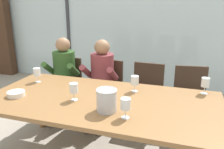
# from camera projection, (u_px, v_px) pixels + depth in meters

# --- Properties ---
(ground) EXTENTS (14.00, 14.00, 0.00)m
(ground) POSITION_uv_depth(u_px,v_px,m) (125.00, 120.00, 3.41)
(ground) COLOR #9E9384
(window_glass_panel) EXTENTS (7.53, 0.03, 2.60)m
(window_glass_panel) POSITION_uv_depth(u_px,v_px,m) (146.00, 23.00, 4.46)
(window_glass_panel) COLOR silver
(window_glass_panel) RESTS_ON ground
(window_mullion_left) EXTENTS (0.06, 0.06, 2.60)m
(window_mullion_left) POSITION_uv_depth(u_px,v_px,m) (68.00, 21.00, 4.93)
(window_mullion_left) COLOR #38383D
(window_mullion_left) RESTS_ON ground
(hillside_vineyard) EXTENTS (13.53, 2.40, 1.91)m
(hillside_vineyard) POSITION_uv_depth(u_px,v_px,m) (164.00, 24.00, 8.02)
(hillside_vineyard) COLOR #477A38
(hillside_vineyard) RESTS_ON ground
(dining_table) EXTENTS (2.33, 1.12, 0.75)m
(dining_table) POSITION_uv_depth(u_px,v_px,m) (102.00, 105.00, 2.29)
(dining_table) COLOR olive
(dining_table) RESTS_ON ground
(chair_near_curtain) EXTENTS (0.49, 0.49, 0.88)m
(chair_near_curtain) POSITION_uv_depth(u_px,v_px,m) (66.00, 82.00, 3.49)
(chair_near_curtain) COLOR #332319
(chair_near_curtain) RESTS_ON ground
(chair_left_of_center) EXTENTS (0.49, 0.49, 0.88)m
(chair_left_of_center) POSITION_uv_depth(u_px,v_px,m) (107.00, 86.00, 3.33)
(chair_left_of_center) COLOR #332319
(chair_left_of_center) RESTS_ON ground
(chair_center) EXTENTS (0.46, 0.46, 0.88)m
(chair_center) POSITION_uv_depth(u_px,v_px,m) (147.00, 91.00, 3.14)
(chair_center) COLOR #332319
(chair_center) RESTS_ON ground
(chair_right_of_center) EXTENTS (0.50, 0.50, 0.88)m
(chair_right_of_center) POSITION_uv_depth(u_px,v_px,m) (190.00, 95.00, 2.99)
(chair_right_of_center) COLOR #332319
(chair_right_of_center) RESTS_ON ground
(person_olive_shirt) EXTENTS (0.49, 0.63, 1.20)m
(person_olive_shirt) POSITION_uv_depth(u_px,v_px,m) (63.00, 74.00, 3.31)
(person_olive_shirt) COLOR #2D5123
(person_olive_shirt) RESTS_ON ground
(person_maroon_top) EXTENTS (0.46, 0.61, 1.20)m
(person_maroon_top) POSITION_uv_depth(u_px,v_px,m) (101.00, 77.00, 3.14)
(person_maroon_top) COLOR brown
(person_maroon_top) RESTS_ON ground
(ice_bucket_primary) EXTENTS (0.19, 0.19, 0.20)m
(ice_bucket_primary) POSITION_uv_depth(u_px,v_px,m) (107.00, 100.00, 1.99)
(ice_bucket_primary) COLOR #B7B7BC
(ice_bucket_primary) RESTS_ON dining_table
(tasting_bowl) EXTENTS (0.18, 0.18, 0.05)m
(tasting_bowl) POSITION_uv_depth(u_px,v_px,m) (16.00, 94.00, 2.34)
(tasting_bowl) COLOR silver
(tasting_bowl) RESTS_ON dining_table
(wine_glass_by_left_taster) EXTENTS (0.08, 0.08, 0.17)m
(wine_glass_by_left_taster) POSITION_uv_depth(u_px,v_px,m) (126.00, 105.00, 1.87)
(wine_glass_by_left_taster) COLOR silver
(wine_glass_by_left_taster) RESTS_ON dining_table
(wine_glass_near_bucket) EXTENTS (0.08, 0.08, 0.17)m
(wine_glass_near_bucket) POSITION_uv_depth(u_px,v_px,m) (37.00, 73.00, 2.73)
(wine_glass_near_bucket) COLOR silver
(wine_glass_near_bucket) RESTS_ON dining_table
(wine_glass_center_pour) EXTENTS (0.08, 0.08, 0.17)m
(wine_glass_center_pour) POSITION_uv_depth(u_px,v_px,m) (205.00, 83.00, 2.37)
(wine_glass_center_pour) COLOR silver
(wine_glass_center_pour) RESTS_ON dining_table
(wine_glass_by_right_taster) EXTENTS (0.08, 0.08, 0.17)m
(wine_glass_by_right_taster) POSITION_uv_depth(u_px,v_px,m) (135.00, 81.00, 2.43)
(wine_glass_by_right_taster) COLOR silver
(wine_glass_by_right_taster) RESTS_ON dining_table
(wine_glass_spare_empty) EXTENTS (0.08, 0.08, 0.17)m
(wine_glass_spare_empty) POSITION_uv_depth(u_px,v_px,m) (74.00, 89.00, 2.21)
(wine_glass_spare_empty) COLOR silver
(wine_glass_spare_empty) RESTS_ON dining_table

